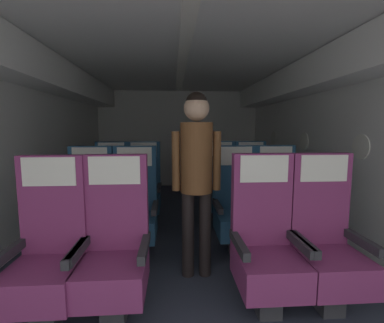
# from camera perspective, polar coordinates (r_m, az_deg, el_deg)

# --- Properties ---
(ground) EXTENTS (3.87, 6.51, 0.02)m
(ground) POSITION_cam_1_polar(r_m,az_deg,el_deg) (3.54, -1.69, -15.34)
(ground) COLOR #2D3342
(fuselage_shell) EXTENTS (3.75, 6.16, 2.23)m
(fuselage_shell) POSITION_cam_1_polar(r_m,az_deg,el_deg) (3.56, -1.95, 11.65)
(fuselage_shell) COLOR silver
(fuselage_shell) RESTS_ON ground
(seat_a_left_window) EXTENTS (0.48, 0.49, 1.15)m
(seat_a_left_window) POSITION_cam_1_polar(r_m,az_deg,el_deg) (2.20, -27.79, -16.89)
(seat_a_left_window) COLOR #38383D
(seat_a_left_window) RESTS_ON ground
(seat_a_left_aisle) EXTENTS (0.48, 0.49, 1.15)m
(seat_a_left_aisle) POSITION_cam_1_polar(r_m,az_deg,el_deg) (2.09, -15.85, -17.60)
(seat_a_left_aisle) COLOR #38383D
(seat_a_left_aisle) RESTS_ON ground
(seat_a_right_aisle) EXTENTS (0.48, 0.49, 1.15)m
(seat_a_right_aisle) POSITION_cam_1_polar(r_m,az_deg,el_deg) (2.33, 26.21, -15.36)
(seat_a_right_aisle) COLOR #38383D
(seat_a_right_aisle) RESTS_ON ground
(seat_a_right_window) EXTENTS (0.48, 0.49, 1.15)m
(seat_a_right_window) POSITION_cam_1_polar(r_m,az_deg,el_deg) (2.15, 15.14, -16.78)
(seat_a_right_window) COLOR #38383D
(seat_a_right_window) RESTS_ON ground
(seat_b_left_window) EXTENTS (0.48, 0.49, 1.15)m
(seat_b_left_window) POSITION_cam_1_polar(r_m,az_deg,el_deg) (3.07, -20.57, -9.74)
(seat_b_left_window) COLOR #38383D
(seat_b_left_window) RESTS_ON ground
(seat_b_left_aisle) EXTENTS (0.48, 0.49, 1.15)m
(seat_b_left_aisle) POSITION_cam_1_polar(r_m,az_deg,el_deg) (2.96, -11.85, -10.05)
(seat_b_left_aisle) COLOR #38383D
(seat_b_left_aisle) RESTS_ON ground
(seat_b_right_aisle) EXTENTS (0.48, 0.49, 1.15)m
(seat_b_right_aisle) POSITION_cam_1_polar(r_m,az_deg,el_deg) (3.15, 17.32, -9.18)
(seat_b_right_aisle) COLOR #38383D
(seat_b_right_aisle) RESTS_ON ground
(seat_b_right_window) EXTENTS (0.48, 0.49, 1.15)m
(seat_b_right_window) POSITION_cam_1_polar(r_m,az_deg,el_deg) (3.01, 9.23, -9.70)
(seat_b_right_window) COLOR #38383D
(seat_b_right_window) RESTS_ON ground
(seat_c_left_window) EXTENTS (0.48, 0.49, 1.15)m
(seat_c_left_window) POSITION_cam_1_polar(r_m,az_deg,el_deg) (3.97, -16.49, -5.82)
(seat_c_left_window) COLOR #38383D
(seat_c_left_window) RESTS_ON ground
(seat_c_left_aisle) EXTENTS (0.48, 0.49, 1.15)m
(seat_c_left_aisle) POSITION_cam_1_polar(r_m,az_deg,el_deg) (3.87, -10.00, -5.95)
(seat_c_left_aisle) COLOR #38383D
(seat_c_left_aisle) RESTS_ON ground
(seat_c_right_aisle) EXTENTS (0.48, 0.49, 1.15)m
(seat_c_right_aisle) POSITION_cam_1_polar(r_m,az_deg,el_deg) (4.03, 12.33, -5.51)
(seat_c_right_aisle) COLOR #38383D
(seat_c_right_aisle) RESTS_ON ground
(seat_c_right_window) EXTENTS (0.48, 0.49, 1.15)m
(seat_c_right_window) POSITION_cam_1_polar(r_m,az_deg,el_deg) (3.94, 5.87, -5.67)
(seat_c_right_window) COLOR #38383D
(seat_c_right_window) RESTS_ON ground
(flight_attendant) EXTENTS (0.43, 0.28, 1.64)m
(flight_attendant) POSITION_cam_1_polar(r_m,az_deg,el_deg) (2.39, 0.93, -0.70)
(flight_attendant) COLOR black
(flight_attendant) RESTS_ON ground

